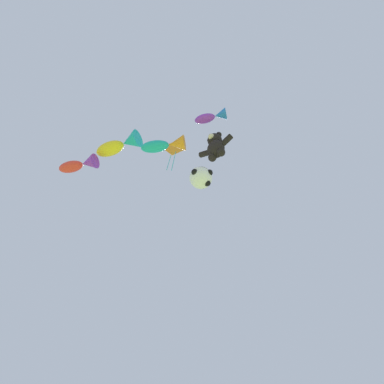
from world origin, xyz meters
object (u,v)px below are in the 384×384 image
teddy_bear_kite (215,146)px  fish_kite_violet (213,117)px  diamond_kite (173,150)px  fish_kite_teal (166,145)px  fish_kite_crimson (80,165)px  soccer_ball_kite (201,178)px  fish_kite_goldfin (120,145)px

teddy_bear_kite → fish_kite_violet: size_ratio=1.14×
teddy_bear_kite → diamond_kite: 5.01m
teddy_bear_kite → fish_kite_teal: (-1.87, -1.24, 0.30)m
fish_kite_violet → fish_kite_crimson: (-6.66, -2.13, -0.57)m
soccer_ball_kite → diamond_kite: diamond_kite is taller
soccer_ball_kite → diamond_kite: (-2.45, 0.67, 5.27)m
soccer_ball_kite → fish_kite_violet: size_ratio=0.67×
fish_kite_violet → fish_kite_crimson: size_ratio=0.72×
soccer_ball_kite → diamond_kite: size_ratio=0.31×
soccer_ball_kite → fish_kite_teal: bearing=-128.7°
fish_kite_violet → fish_kite_teal: bearing=-166.6°
teddy_bear_kite → fish_kite_goldfin: 4.88m
fish_kite_crimson → soccer_ball_kite: bearing=27.9°
fish_kite_violet → diamond_kite: bearing=159.5°
fish_kite_violet → diamond_kite: size_ratio=0.47×
soccer_ball_kite → fish_kite_violet: (1.26, -0.73, 2.82)m
fish_kite_violet → fish_kite_goldfin: (-4.56, -1.51, 0.05)m
teddy_bear_kite → fish_kite_teal: size_ratio=0.84×
diamond_kite → fish_kite_violet: bearing=-20.5°
diamond_kite → fish_kite_goldfin: bearing=-106.1°
fish_kite_goldfin → fish_kite_crimson: bearing=-163.7°
teddy_bear_kite → fish_kite_violet: fish_kite_violet is taller
fish_kite_goldfin → diamond_kite: bearing=73.9°
teddy_bear_kite → soccer_ball_kite: (-0.86, 0.03, -1.57)m
fish_kite_teal → fish_kite_goldfin: size_ratio=0.83×
fish_kite_crimson → diamond_kite: size_ratio=0.64×
fish_kite_teal → diamond_kite: 4.16m
soccer_ball_kite → fish_kite_crimson: (-5.40, -2.85, 2.25)m
soccer_ball_kite → diamond_kite: bearing=164.8°
fish_kite_crimson → fish_kite_goldfin: bearing=16.3°
teddy_bear_kite → diamond_kite: size_ratio=0.53×
fish_kite_violet → fish_kite_crimson: 7.01m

